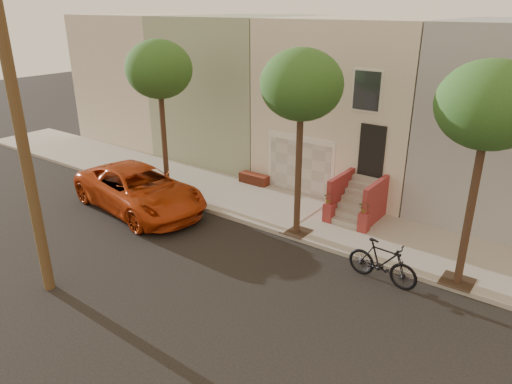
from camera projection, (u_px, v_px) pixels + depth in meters
The scene contains 9 objects.
ground at pixel (201, 273), 14.44m from camera, with size 90.00×90.00×0.00m, color black.
sidewalk at pixel (294, 213), 18.41m from camera, with size 40.00×3.70×0.15m, color gray.
house_row at pixel (364, 99), 21.47m from camera, with size 33.10×11.70×7.00m.
tree_left at pixel (159, 70), 18.44m from camera, with size 2.70×2.57×6.30m.
tree_mid at pixel (301, 86), 14.86m from camera, with size 2.70×2.57×6.30m.
tree_right at pixel (489, 107), 11.84m from camera, with size 2.70×2.57×6.30m.
utility_pole at pixel (492, 222), 5.72m from camera, with size 23.60×1.22×10.00m.
pickup_truck at pixel (139, 189), 18.62m from camera, with size 2.85×6.18×1.72m, color #AF360D.
motorcycle at pixel (382, 262), 13.76m from camera, with size 0.61×2.16×1.30m, color black.
Camera 1 is at (8.76, -9.07, 7.64)m, focal length 33.10 mm.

